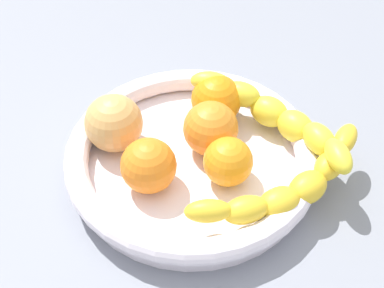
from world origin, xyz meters
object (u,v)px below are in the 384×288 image
(orange_mid_left, at_px, (149,166))
(orange_mid_right, at_px, (216,100))
(orange_rear, at_px, (228,162))
(fruit_bowl, at_px, (192,158))
(peach_blush, at_px, (114,123))
(banana_draped_left, at_px, (289,187))
(orange_front, at_px, (211,128))
(banana_draped_right, at_px, (278,117))

(orange_mid_left, bearing_deg, orange_mid_right, 34.97)
(orange_mid_right, height_order, orange_rear, orange_mid_right)
(fruit_bowl, relative_size, peach_blush, 4.27)
(fruit_bowl, bearing_deg, orange_mid_right, 48.43)
(fruit_bowl, distance_m, banana_draped_left, 0.12)
(fruit_bowl, distance_m, orange_mid_left, 0.07)
(orange_mid_left, bearing_deg, orange_front, 19.79)
(fruit_bowl, relative_size, banana_draped_right, 1.40)
(banana_draped_right, relative_size, peach_blush, 3.04)
(banana_draped_right, relative_size, orange_front, 3.24)
(orange_front, distance_m, orange_rear, 0.05)
(peach_blush, bearing_deg, orange_front, -23.11)
(banana_draped_left, xyz_separation_m, banana_draped_right, (0.03, 0.10, 0.01))
(fruit_bowl, relative_size, orange_front, 4.55)
(banana_draped_right, xyz_separation_m, orange_mid_right, (-0.06, 0.06, -0.00))
(orange_mid_left, relative_size, peach_blush, 0.90)
(banana_draped_left, bearing_deg, orange_mid_left, 150.24)
(banana_draped_right, bearing_deg, orange_mid_left, -173.28)
(banana_draped_right, height_order, orange_front, orange_front)
(orange_mid_right, relative_size, orange_rear, 1.12)
(fruit_bowl, height_order, orange_front, orange_front)
(orange_front, height_order, orange_mid_right, orange_front)
(banana_draped_left, distance_m, banana_draped_right, 0.10)
(orange_front, relative_size, peach_blush, 0.94)
(fruit_bowl, height_order, peach_blush, peach_blush)
(banana_draped_right, height_order, peach_blush, peach_blush)
(peach_blush, bearing_deg, orange_rear, -42.31)
(fruit_bowl, bearing_deg, orange_mid_left, -163.50)
(banana_draped_left, xyz_separation_m, orange_rear, (-0.05, 0.06, 0.00))
(banana_draped_left, distance_m, orange_mid_left, 0.16)
(orange_mid_left, height_order, peach_blush, peach_blush)
(orange_mid_left, bearing_deg, banana_draped_right, 6.72)
(orange_mid_right, bearing_deg, peach_blush, -179.23)
(orange_front, bearing_deg, fruit_bowl, -153.99)
(banana_draped_right, distance_m, orange_rear, 0.09)
(banana_draped_left, relative_size, orange_front, 3.63)
(banana_draped_right, distance_m, peach_blush, 0.20)
(orange_front, distance_m, orange_mid_right, 0.05)
(banana_draped_right, relative_size, orange_mid_left, 3.37)
(fruit_bowl, distance_m, orange_mid_right, 0.09)
(orange_mid_right, relative_size, peach_blush, 0.91)
(orange_mid_left, distance_m, peach_blush, 0.08)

